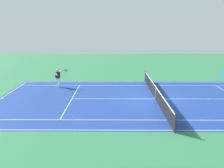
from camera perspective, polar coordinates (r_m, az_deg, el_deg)
ground_plane at (r=18.04m, az=10.61°, el=-3.64°), size 60.00×60.00×0.00m
court_slab at (r=18.04m, az=10.61°, el=-3.64°), size 24.20×11.40×0.00m
court_line_markings at (r=18.04m, az=10.61°, el=-3.63°), size 23.85×11.05×0.01m
tennis_net at (r=17.90m, az=10.68°, el=-2.15°), size 0.10×11.70×1.08m
tennis_player_near at (r=21.67m, az=-13.16°, el=1.75°), size 1.17×0.75×1.70m
tennis_ball at (r=14.33m, az=-9.78°, el=-8.21°), size 0.07×0.07×0.07m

